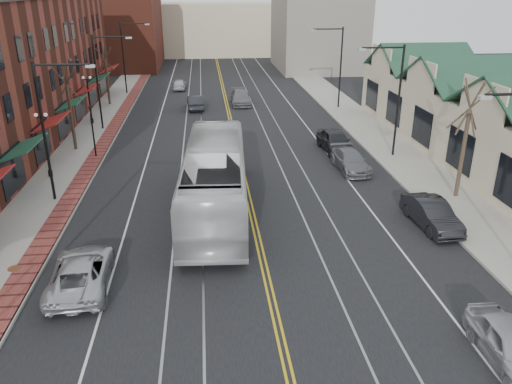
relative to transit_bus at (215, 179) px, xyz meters
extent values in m
plane|color=black|center=(2.00, -13.65, -1.95)|extent=(160.00, 160.00, 0.00)
cube|color=gray|center=(-10.00, 6.35, -1.87)|extent=(4.00, 120.00, 0.15)
cube|color=gray|center=(14.00, 6.35, -1.87)|extent=(4.00, 120.00, 0.15)
cube|color=beige|center=(20.00, 6.35, 0.35)|extent=(8.00, 36.00, 4.60)
cube|color=maroon|center=(-14.00, 56.35, 5.05)|extent=(14.00, 18.00, 14.00)
cube|color=beige|center=(2.00, 71.35, 2.55)|extent=(22.00, 14.00, 9.00)
cube|color=slate|center=(17.00, 51.35, 3.55)|extent=(12.00, 16.00, 11.00)
cylinder|color=black|center=(-9.50, 2.35, 2.20)|extent=(0.16, 0.16, 8.00)
cylinder|color=black|center=(-8.00, 2.35, 6.00)|extent=(3.00, 0.12, 0.12)
cube|color=#999999|center=(-6.50, 2.35, 5.90)|extent=(0.50, 0.25, 0.15)
cylinder|color=black|center=(-9.50, 18.35, 2.20)|extent=(0.16, 0.16, 8.00)
cylinder|color=black|center=(-8.00, 18.35, 6.00)|extent=(3.00, 0.12, 0.12)
cube|color=#999999|center=(-6.50, 18.35, 5.90)|extent=(0.50, 0.25, 0.15)
cylinder|color=black|center=(-9.50, 34.35, 2.20)|extent=(0.16, 0.16, 8.00)
cylinder|color=black|center=(-8.00, 34.35, 6.00)|extent=(3.00, 0.12, 0.12)
cube|color=#999999|center=(-6.50, 34.35, 5.90)|extent=(0.50, 0.25, 0.15)
cube|color=#999999|center=(10.50, -7.65, 5.90)|extent=(0.50, 0.25, 0.15)
cylinder|color=black|center=(13.50, 8.35, 2.20)|extent=(0.16, 0.16, 8.00)
cylinder|color=black|center=(12.00, 8.35, 6.00)|extent=(3.00, 0.12, 0.12)
cube|color=#999999|center=(10.50, 8.35, 5.90)|extent=(0.50, 0.25, 0.15)
cylinder|color=black|center=(13.50, 24.35, 2.20)|extent=(0.16, 0.16, 8.00)
cylinder|color=black|center=(12.00, 24.35, 6.00)|extent=(3.00, 0.12, 0.12)
cube|color=#999999|center=(10.50, 24.35, 5.90)|extent=(0.50, 0.25, 0.15)
cylinder|color=black|center=(-10.80, 6.35, -1.60)|extent=(0.28, 0.28, 0.40)
cylinder|color=black|center=(-10.80, 6.35, 0.20)|extent=(0.14, 0.14, 4.00)
cube|color=black|center=(-10.80, 6.35, 2.20)|extent=(0.60, 0.06, 0.06)
sphere|color=white|center=(-11.10, 6.35, 2.35)|extent=(0.24, 0.24, 0.24)
sphere|color=white|center=(-10.50, 6.35, 2.35)|extent=(0.24, 0.24, 0.24)
cylinder|color=black|center=(-10.80, 20.35, -1.60)|extent=(0.28, 0.28, 0.40)
cylinder|color=black|center=(-10.80, 20.35, 0.20)|extent=(0.14, 0.14, 4.00)
cube|color=black|center=(-10.80, 20.35, 2.20)|extent=(0.60, 0.06, 0.06)
sphere|color=white|center=(-11.10, 20.35, 2.35)|extent=(0.24, 0.24, 0.24)
sphere|color=white|center=(-10.50, 20.35, 2.35)|extent=(0.24, 0.24, 0.24)
cylinder|color=#382B21|center=(-10.50, 12.35, 0.65)|extent=(0.24, 0.24, 4.90)
cylinder|color=#382B21|center=(-10.50, 12.35, 3.20)|extent=(0.58, 1.37, 2.90)
cylinder|color=#382B21|center=(-10.50, 12.35, 3.20)|extent=(1.60, 0.66, 2.78)
cylinder|color=#382B21|center=(-10.50, 12.35, 3.20)|extent=(0.53, 1.23, 2.96)
cylinder|color=#382B21|center=(-10.50, 12.35, 3.20)|extent=(1.69, 1.03, 2.64)
cylinder|color=#382B21|center=(-10.50, 12.35, 3.20)|extent=(1.78, 1.29, 2.48)
cylinder|color=#382B21|center=(-10.50, 28.35, 0.48)|extent=(0.24, 0.24, 4.55)
cylinder|color=#382B21|center=(-10.50, 28.35, 2.85)|extent=(0.55, 1.28, 2.69)
cylinder|color=#382B21|center=(-10.50, 28.35, 2.85)|extent=(1.49, 0.62, 2.58)
cylinder|color=#382B21|center=(-10.50, 28.35, 2.85)|extent=(0.50, 1.15, 2.75)
cylinder|color=#382B21|center=(-10.50, 28.35, 2.85)|extent=(1.57, 0.97, 2.45)
cylinder|color=#382B21|center=(-10.50, 28.35, 2.85)|extent=(1.66, 1.20, 2.30)
cylinder|color=#382B21|center=(14.50, 0.35, 0.83)|extent=(0.24, 0.24, 5.25)
cylinder|color=#382B21|center=(14.50, 0.35, 3.55)|extent=(0.61, 1.46, 3.10)
cylinder|color=#382B21|center=(14.50, 0.35, 3.55)|extent=(1.70, 0.70, 2.97)
cylinder|color=#382B21|center=(14.50, 0.35, 3.55)|extent=(0.56, 1.31, 3.17)
cylinder|color=#382B21|center=(14.50, 0.35, 3.55)|extent=(1.80, 1.10, 2.82)
cylinder|color=#382B21|center=(14.50, 0.35, 3.55)|extent=(1.90, 1.37, 2.65)
cylinder|color=#592D19|center=(-9.20, -5.65, -1.79)|extent=(0.60, 0.60, 0.02)
cylinder|color=black|center=(-8.60, 10.35, -0.20)|extent=(0.12, 0.12, 3.20)
imported|color=black|center=(-8.60, 10.35, 1.55)|extent=(0.18, 0.15, 0.90)
imported|color=silver|center=(0.00, 0.00, 0.00)|extent=(4.07, 14.14, 3.89)
imported|color=#B4B8BB|center=(-5.89, -7.19, -1.23)|extent=(2.66, 5.26, 1.43)
imported|color=#A8A9AF|center=(9.50, -13.48, -1.24)|extent=(1.78, 4.19, 1.41)
imported|color=black|center=(11.30, -3.23, -1.21)|extent=(1.86, 4.55, 1.47)
imported|color=slate|center=(9.50, 5.85, -1.27)|extent=(2.12, 4.72, 1.34)
imported|color=black|center=(9.50, 10.10, -1.12)|extent=(2.30, 5.00, 1.66)
imported|color=#232328|center=(-1.36, 25.64, -1.24)|extent=(1.84, 4.40, 1.41)
imported|color=slate|center=(3.50, 27.41, -1.21)|extent=(2.11, 5.11, 1.48)
imported|color=#B4B7BC|center=(-3.38, 36.42, -1.29)|extent=(1.60, 3.86, 1.31)
camera|label=1|loc=(-0.43, -26.02, 9.94)|focal=35.00mm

